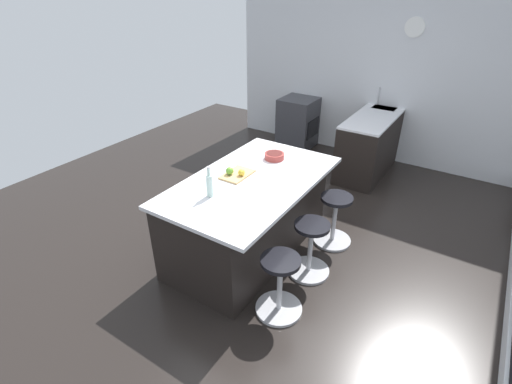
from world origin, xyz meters
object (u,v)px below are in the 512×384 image
at_px(stool_middle, 310,250).
at_px(stool_near_camera, 280,287).
at_px(kitchen_island, 249,214).
at_px(apple_yellow, 241,173).
at_px(water_bottle, 209,185).
at_px(oven_range, 298,123).
at_px(stool_by_window, 334,221).
at_px(apple_green, 230,171).
at_px(cutting_board, 237,174).
at_px(fruit_bowl, 274,156).

xyz_separation_m(stool_middle, stool_near_camera, (0.63, 0.00, 0.00)).
distance_m(kitchen_island, apple_yellow, 0.51).
bearing_deg(apple_yellow, kitchen_island, 105.71).
height_order(apple_yellow, water_bottle, water_bottle).
bearing_deg(oven_range, stool_near_camera, 25.09).
relative_size(stool_by_window, apple_yellow, 8.65).
height_order(stool_near_camera, apple_green, apple_green).
bearing_deg(apple_yellow, stool_by_window, 128.14).
bearing_deg(apple_yellow, stool_near_camera, 53.59).
height_order(kitchen_island, water_bottle, water_bottle).
bearing_deg(apple_yellow, water_bottle, -3.67).
bearing_deg(stool_near_camera, apple_yellow, -126.41).
bearing_deg(water_bottle, kitchen_island, 168.57).
bearing_deg(stool_by_window, cutting_board, -54.37).
xyz_separation_m(kitchen_island, fruit_bowl, (-0.56, -0.01, 0.49)).
relative_size(stool_middle, fruit_bowl, 2.70).
relative_size(stool_near_camera, fruit_bowl, 2.70).
height_order(stool_middle, cutting_board, cutting_board).
bearing_deg(stool_by_window, apple_yellow, -51.86).
xyz_separation_m(kitchen_island, cutting_board, (0.01, -0.13, 0.46)).
relative_size(apple_yellow, apple_green, 0.86).
bearing_deg(stool_by_window, water_bottle, -37.24).
xyz_separation_m(stool_by_window, apple_green, (0.70, -0.95, 0.68)).
xyz_separation_m(apple_yellow, water_bottle, (0.48, -0.03, 0.07)).
bearing_deg(cutting_board, fruit_bowl, 168.19).
bearing_deg(water_bottle, cutting_board, -176.18).
bearing_deg(apple_yellow, fruit_bowl, 174.53).
relative_size(stool_by_window, cutting_board, 1.69).
height_order(oven_range, stool_middle, oven_range).
bearing_deg(oven_range, water_bottle, 13.55).
bearing_deg(fruit_bowl, stool_near_camera, 32.95).
height_order(oven_range, fruit_bowl, fruit_bowl).
bearing_deg(cutting_board, oven_range, -164.93).
xyz_separation_m(water_bottle, fruit_bowl, (-1.06, 0.09, -0.08)).
bearing_deg(water_bottle, apple_green, -168.55).
relative_size(stool_near_camera, apple_yellow, 8.65).
xyz_separation_m(cutting_board, apple_yellow, (0.01, 0.06, 0.05)).
distance_m(oven_range, stool_by_window, 2.94).
height_order(stool_middle, apple_green, apple_green).
xyz_separation_m(apple_yellow, apple_green, (0.04, -0.12, 0.01)).
xyz_separation_m(stool_by_window, stool_middle, (0.63, 0.00, 0.00)).
height_order(kitchen_island, stool_by_window, kitchen_island).
xyz_separation_m(cutting_board, water_bottle, (0.49, 0.03, 0.11)).
distance_m(oven_range, stool_middle, 3.47).
height_order(stool_middle, fruit_bowl, fruit_bowl).
bearing_deg(oven_range, apple_yellow, 16.13).
distance_m(cutting_board, apple_green, 0.09).
bearing_deg(water_bottle, stool_by_window, 142.76).
height_order(stool_near_camera, water_bottle, water_bottle).
relative_size(apple_green, water_bottle, 0.26).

